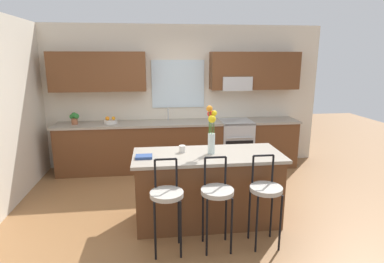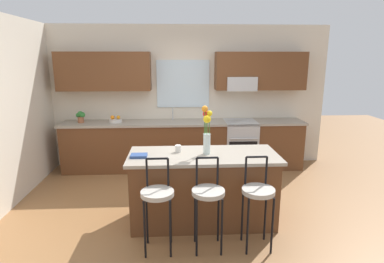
{
  "view_description": "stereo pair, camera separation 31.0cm",
  "coord_description": "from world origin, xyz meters",
  "px_view_note": "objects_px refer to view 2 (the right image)",
  "views": [
    {
      "loc": [
        -0.47,
        -4.06,
        2.11
      ],
      "look_at": [
        0.09,
        0.55,
        1.0
      ],
      "focal_mm": 29.33,
      "sensor_mm": 36.0,
      "label": 1
    },
    {
      "loc": [
        -0.16,
        -4.09,
        2.11
      ],
      "look_at": [
        0.09,
        0.55,
        1.0
      ],
      "focal_mm": 29.33,
      "sensor_mm": 36.0,
      "label": 2
    }
  ],
  "objects_px": {
    "cookbook": "(139,156)",
    "kitchen_island": "(203,188)",
    "mug_ceramic": "(178,149)",
    "bar_stool_far": "(258,195)",
    "flower_vase": "(207,129)",
    "fruit_bowl_oranges": "(115,120)",
    "potted_plant_small": "(81,116)",
    "bar_stool_near": "(157,197)",
    "bar_stool_middle": "(208,196)",
    "oven_range": "(240,145)"
  },
  "relations": [
    {
      "from": "oven_range",
      "to": "bar_stool_near",
      "type": "bearing_deg",
      "value": -118.81
    },
    {
      "from": "bar_stool_middle",
      "to": "mug_ceramic",
      "type": "xyz_separation_m",
      "value": [
        -0.32,
        0.71,
        0.33
      ]
    },
    {
      "from": "potted_plant_small",
      "to": "flower_vase",
      "type": "bearing_deg",
      "value": -43.71
    },
    {
      "from": "mug_ceramic",
      "to": "bar_stool_far",
      "type": "bearing_deg",
      "value": -39.56
    },
    {
      "from": "oven_range",
      "to": "flower_vase",
      "type": "distance_m",
      "value": 2.32
    },
    {
      "from": "bar_stool_middle",
      "to": "bar_stool_near",
      "type": "bearing_deg",
      "value": 180.0
    },
    {
      "from": "oven_range",
      "to": "cookbook",
      "type": "distance_m",
      "value": 2.73
    },
    {
      "from": "bar_stool_middle",
      "to": "flower_vase",
      "type": "relative_size",
      "value": 1.7
    },
    {
      "from": "kitchen_island",
      "to": "flower_vase",
      "type": "xyz_separation_m",
      "value": [
        0.04,
        0.01,
        0.78
      ]
    },
    {
      "from": "kitchen_island",
      "to": "bar_stool_near",
      "type": "bearing_deg",
      "value": -132.11
    },
    {
      "from": "bar_stool_far",
      "to": "cookbook",
      "type": "height_order",
      "value": "bar_stool_far"
    },
    {
      "from": "bar_stool_far",
      "to": "flower_vase",
      "type": "height_order",
      "value": "flower_vase"
    },
    {
      "from": "bar_stool_far",
      "to": "bar_stool_near",
      "type": "bearing_deg",
      "value": 180.0
    },
    {
      "from": "oven_range",
      "to": "mug_ceramic",
      "type": "xyz_separation_m",
      "value": [
        -1.21,
        -1.91,
        0.51
      ]
    },
    {
      "from": "fruit_bowl_oranges",
      "to": "potted_plant_small",
      "type": "bearing_deg",
      "value": -179.94
    },
    {
      "from": "mug_ceramic",
      "to": "fruit_bowl_oranges",
      "type": "height_order",
      "value": "fruit_bowl_oranges"
    },
    {
      "from": "cookbook",
      "to": "fruit_bowl_oranges",
      "type": "relative_size",
      "value": 0.83
    },
    {
      "from": "fruit_bowl_oranges",
      "to": "cookbook",
      "type": "bearing_deg",
      "value": -72.63
    },
    {
      "from": "potted_plant_small",
      "to": "fruit_bowl_oranges",
      "type": "bearing_deg",
      "value": 0.06
    },
    {
      "from": "bar_stool_far",
      "to": "mug_ceramic",
      "type": "height_order",
      "value": "bar_stool_far"
    },
    {
      "from": "cookbook",
      "to": "kitchen_island",
      "type": "bearing_deg",
      "value": 4.98
    },
    {
      "from": "bar_stool_near",
      "to": "bar_stool_far",
      "type": "xyz_separation_m",
      "value": [
        1.1,
        0.0,
        0.0
      ]
    },
    {
      "from": "cookbook",
      "to": "bar_stool_near",
      "type": "bearing_deg",
      "value": -65.41
    },
    {
      "from": "bar_stool_near",
      "to": "fruit_bowl_oranges",
      "type": "relative_size",
      "value": 4.34
    },
    {
      "from": "kitchen_island",
      "to": "potted_plant_small",
      "type": "distance_m",
      "value": 2.98
    },
    {
      "from": "kitchen_island",
      "to": "potted_plant_small",
      "type": "height_order",
      "value": "potted_plant_small"
    },
    {
      "from": "bar_stool_middle",
      "to": "bar_stool_far",
      "type": "height_order",
      "value": "same"
    },
    {
      "from": "oven_range",
      "to": "mug_ceramic",
      "type": "height_order",
      "value": "mug_ceramic"
    },
    {
      "from": "mug_ceramic",
      "to": "fruit_bowl_oranges",
      "type": "bearing_deg",
      "value": 120.52
    },
    {
      "from": "bar_stool_far",
      "to": "fruit_bowl_oranges",
      "type": "xyz_separation_m",
      "value": [
        -2.01,
        2.65,
        0.33
      ]
    },
    {
      "from": "kitchen_island",
      "to": "bar_stool_far",
      "type": "relative_size",
      "value": 1.8
    },
    {
      "from": "bar_stool_far",
      "to": "flower_vase",
      "type": "distance_m",
      "value": 1.0
    },
    {
      "from": "mug_ceramic",
      "to": "oven_range",
      "type": "bearing_deg",
      "value": 57.67
    },
    {
      "from": "cookbook",
      "to": "bar_stool_far",
      "type": "bearing_deg",
      "value": -21.82
    },
    {
      "from": "bar_stool_middle",
      "to": "fruit_bowl_oranges",
      "type": "relative_size",
      "value": 4.34
    },
    {
      "from": "oven_range",
      "to": "flower_vase",
      "type": "xyz_separation_m",
      "value": [
        -0.85,
        -2.01,
        0.78
      ]
    },
    {
      "from": "fruit_bowl_oranges",
      "to": "potted_plant_small",
      "type": "relative_size",
      "value": 1.1
    },
    {
      "from": "mug_ceramic",
      "to": "potted_plant_small",
      "type": "height_order",
      "value": "potted_plant_small"
    },
    {
      "from": "bar_stool_far",
      "to": "mug_ceramic",
      "type": "xyz_separation_m",
      "value": [
        -0.87,
        0.71,
        0.33
      ]
    },
    {
      "from": "flower_vase",
      "to": "mug_ceramic",
      "type": "xyz_separation_m",
      "value": [
        -0.36,
        0.1,
        -0.27
      ]
    },
    {
      "from": "kitchen_island",
      "to": "mug_ceramic",
      "type": "bearing_deg",
      "value": 161.38
    },
    {
      "from": "bar_stool_far",
      "to": "mug_ceramic",
      "type": "relative_size",
      "value": 11.58
    },
    {
      "from": "flower_vase",
      "to": "cookbook",
      "type": "relative_size",
      "value": 3.07
    },
    {
      "from": "kitchen_island",
      "to": "flower_vase",
      "type": "distance_m",
      "value": 0.78
    },
    {
      "from": "mug_ceramic",
      "to": "potted_plant_small",
      "type": "distance_m",
      "value": 2.63
    },
    {
      "from": "flower_vase",
      "to": "potted_plant_small",
      "type": "xyz_separation_m",
      "value": [
        -2.13,
        2.04,
        -0.2
      ]
    },
    {
      "from": "bar_stool_near",
      "to": "mug_ceramic",
      "type": "xyz_separation_m",
      "value": [
        0.23,
        0.71,
        0.33
      ]
    },
    {
      "from": "bar_stool_near",
      "to": "cookbook",
      "type": "bearing_deg",
      "value": 114.59
    },
    {
      "from": "bar_stool_far",
      "to": "potted_plant_small",
      "type": "relative_size",
      "value": 4.78
    },
    {
      "from": "oven_range",
      "to": "flower_vase",
      "type": "height_order",
      "value": "flower_vase"
    }
  ]
}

